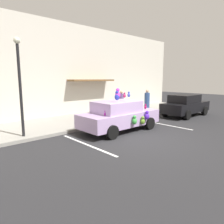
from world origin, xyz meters
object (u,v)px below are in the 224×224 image
(parked_sedan_behind, at_px, (185,105))
(teddy_bear_on_sidewalk, at_px, (103,114))
(plush_covered_car, at_px, (119,115))
(street_lamp_post, at_px, (20,78))
(pedestrian_walking_past, at_px, (121,103))
(pedestrian_near_shopfront, at_px, (147,102))

(parked_sedan_behind, bearing_deg, teddy_bear_on_sidewalk, 157.72)
(plush_covered_car, distance_m, street_lamp_post, 4.94)
(teddy_bear_on_sidewalk, distance_m, pedestrian_walking_past, 2.55)
(parked_sedan_behind, xyz_separation_m, pedestrian_walking_past, (-3.36, 3.15, 0.12))
(plush_covered_car, height_order, street_lamp_post, street_lamp_post)
(plush_covered_car, bearing_deg, teddy_bear_on_sidewalk, 71.34)
(street_lamp_post, bearing_deg, parked_sedan_behind, -10.25)
(plush_covered_car, relative_size, teddy_bear_on_sidewalk, 5.64)
(plush_covered_car, height_order, pedestrian_walking_past, plush_covered_car)
(street_lamp_post, relative_size, pedestrian_near_shopfront, 2.46)
(plush_covered_car, height_order, parked_sedan_behind, plush_covered_car)
(plush_covered_car, height_order, teddy_bear_on_sidewalk, plush_covered_car)
(street_lamp_post, bearing_deg, pedestrian_near_shopfront, 1.88)
(pedestrian_near_shopfront, bearing_deg, plush_covered_car, -157.32)
(plush_covered_car, bearing_deg, pedestrian_near_shopfront, 22.68)
(plush_covered_car, xyz_separation_m, pedestrian_walking_past, (3.12, 2.98, 0.11))
(pedestrian_near_shopfront, bearing_deg, street_lamp_post, -178.12)
(plush_covered_car, relative_size, pedestrian_walking_past, 2.64)
(parked_sedan_behind, distance_m, pedestrian_walking_past, 4.61)
(pedestrian_walking_past, bearing_deg, pedestrian_near_shopfront, -27.19)
(teddy_bear_on_sidewalk, bearing_deg, street_lamp_post, -175.14)
(parked_sedan_behind, relative_size, street_lamp_post, 0.99)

